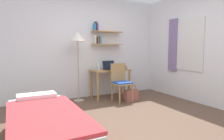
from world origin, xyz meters
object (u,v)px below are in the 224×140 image
(laptop, at_px, (109,67))
(water_bottle, at_px, (99,66))
(book_stack, at_px, (122,67))
(standing_lamp, at_px, (78,40))
(desk_chair, at_px, (121,81))
(handbag, at_px, (132,95))
(desk, at_px, (111,75))
(bed, at_px, (45,129))

(laptop, distance_m, water_bottle, 0.35)
(laptop, distance_m, book_stack, 0.37)
(standing_lamp, relative_size, laptop, 4.87)
(book_stack, bearing_deg, desk_chair, -124.29)
(desk_chair, relative_size, water_bottle, 4.04)
(laptop, distance_m, handbag, 0.94)
(desk, bearing_deg, handbag, -69.27)
(desk_chair, distance_m, standing_lamp, 1.39)
(book_stack, bearing_deg, bed, -139.61)
(handbag, bearing_deg, book_stack, 80.39)
(standing_lamp, relative_size, water_bottle, 7.39)
(water_bottle, xyz_separation_m, book_stack, (0.71, 0.05, -0.06))
(bed, bearing_deg, standing_lamp, 60.98)
(bed, bearing_deg, laptop, 45.81)
(desk_chair, bearing_deg, standing_lamp, 152.73)
(desk_chair, xyz_separation_m, handbag, (0.21, -0.16, -0.34))
(desk, bearing_deg, water_bottle, -170.05)
(handbag, bearing_deg, water_bottle, 136.62)
(bed, relative_size, desk_chair, 2.17)
(desk_chair, height_order, book_stack, desk_chair)
(standing_lamp, height_order, water_bottle, standing_lamp)
(bed, relative_size, book_stack, 7.73)
(standing_lamp, bearing_deg, desk_chair, -27.27)
(bed, relative_size, standing_lamp, 1.18)
(laptop, bearing_deg, desk, -40.29)
(book_stack, distance_m, handbag, 0.88)
(bed, distance_m, laptop, 2.82)
(laptop, relative_size, book_stack, 1.34)
(water_bottle, height_order, book_stack, water_bottle)
(water_bottle, bearing_deg, standing_lamp, 174.37)
(laptop, bearing_deg, book_stack, -4.91)
(laptop, xyz_separation_m, water_bottle, (-0.34, -0.08, 0.05))
(bed, xyz_separation_m, standing_lamp, (1.08, 1.96, 1.21))
(desk, xyz_separation_m, desk_chair, (0.03, -0.48, -0.08))
(desk_chair, relative_size, handbag, 2.05)
(book_stack, height_order, handbag, book_stack)
(desk, distance_m, book_stack, 0.39)
(desk, height_order, water_bottle, water_bottle)
(bed, bearing_deg, book_stack, 40.39)
(laptop, xyz_separation_m, book_stack, (0.37, -0.03, -0.01))
(desk, xyz_separation_m, laptop, (-0.02, 0.02, 0.20))
(bed, distance_m, water_bottle, 2.55)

